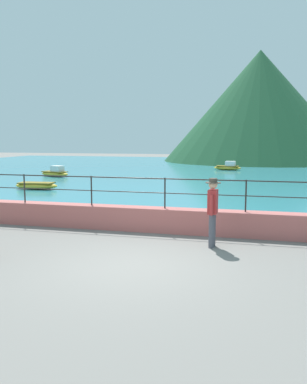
{
  "coord_description": "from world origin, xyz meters",
  "views": [
    {
      "loc": [
        2.47,
        -7.91,
        2.73
      ],
      "look_at": [
        -0.47,
        3.7,
        1.1
      ],
      "focal_mm": 36.94,
      "sensor_mm": 36.0,
      "label": 1
    }
  ],
  "objects_px": {
    "boat_0": "(36,185)",
    "boat_1": "(228,167)",
    "boat_2": "(55,173)",
    "person_walking": "(213,209)"
  },
  "relations": [
    {
      "from": "boat_0",
      "to": "boat_1",
      "type": "height_order",
      "value": "boat_1"
    },
    {
      "from": "boat_0",
      "to": "boat_2",
      "type": "relative_size",
      "value": 0.97
    },
    {
      "from": "boat_0",
      "to": "boat_2",
      "type": "height_order",
      "value": "boat_2"
    },
    {
      "from": "person_walking",
      "to": "boat_1",
      "type": "relative_size",
      "value": 0.73
    },
    {
      "from": "boat_0",
      "to": "boat_1",
      "type": "relative_size",
      "value": 0.99
    },
    {
      "from": "boat_0",
      "to": "boat_1",
      "type": "xyz_separation_m",
      "value": [
        9.03,
        15.51,
        0.07
      ]
    },
    {
      "from": "person_walking",
      "to": "boat_2",
      "type": "xyz_separation_m",
      "value": [
        -12.65,
        15.52,
        -0.65
      ]
    },
    {
      "from": "person_walking",
      "to": "boat_0",
      "type": "height_order",
      "value": "person_walking"
    },
    {
      "from": "boat_1",
      "to": "person_walking",
      "type": "bearing_deg",
      "value": -87.32
    },
    {
      "from": "boat_1",
      "to": "boat_2",
      "type": "height_order",
      "value": "same"
    }
  ]
}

